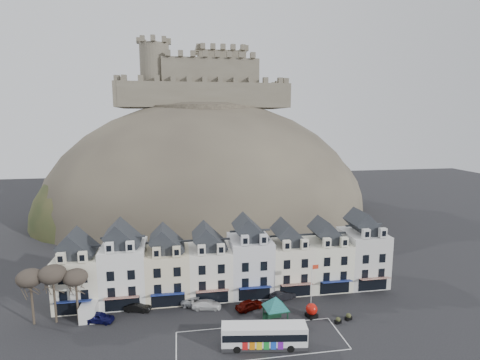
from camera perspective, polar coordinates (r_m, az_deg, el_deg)
The scene contains 21 objects.
ground at distance 52.46m, azimuth 1.14°, elevation -24.18°, with size 300.00×300.00×0.00m, color black.
coach_bay_markings at distance 53.83m, azimuth 3.15°, elevation -23.23°, with size 22.00×7.50×0.01m, color silver.
townhouse_terrace at distance 64.03m, azimuth -1.42°, elevation -12.32°, with size 54.40×9.35×11.80m.
castle_hill at distance 115.93m, azimuth -4.58°, elevation -5.03°, with size 100.00×76.00×68.00m.
castle at distance 119.67m, azimuth -5.51°, elevation 14.76°, with size 50.20×22.20×22.00m.
tree_left_far at distance 61.46m, azimuth -29.38°, elevation -12.94°, with size 3.61×3.61×8.24m.
tree_left_mid at distance 60.39m, azimuth -26.66°, elevation -12.77°, with size 3.78×3.78×8.64m.
tree_left_near at distance 59.82m, azimuth -23.79°, elevation -13.48°, with size 3.43×3.43×7.84m.
bus at distance 51.77m, azimuth 3.68°, elevation -22.47°, with size 11.12×4.03×3.07m.
bus_shelter at distance 56.03m, azimuth 5.45°, elevation -18.10°, with size 6.39×6.39×4.08m.
red_buoy at distance 59.24m, azimuth 10.86°, elevation -18.91°, with size 1.82×1.82×2.10m.
flagpole at distance 59.60m, azimuth 10.93°, elevation -15.28°, with size 1.09×0.15×7.51m.
white_van at distance 62.65m, azimuth -21.82°, elevation -17.68°, with size 2.25×5.17×2.36m.
planter_west at distance 58.79m, azimuth 14.71°, elevation -19.98°, with size 1.04×0.70×0.95m.
planter_east at distance 59.98m, azimuth 16.20°, elevation -19.38°, with size 1.15×0.85×1.03m.
car_navy at distance 60.73m, azimuth -20.75°, elevation -18.98°, with size 1.77×4.41×1.50m, color #0B0C3A.
car_black at distance 61.94m, azimuth -15.36°, elevation -18.20°, with size 1.38×3.95×1.30m, color black.
car_silver at distance 61.84m, azimuth -6.40°, elevation -17.86°, with size 2.44×5.20×1.47m, color #B7B9BF.
car_white at distance 60.88m, azimuth -5.14°, elevation -18.39°, with size 1.84×4.53×1.32m, color white.
car_maroon at distance 60.44m, azimuth 1.46°, elevation -18.47°, with size 1.78×4.42×1.51m, color #4D0904.
car_charcoal at distance 63.56m, azimuth 6.54°, elevation -17.07°, with size 1.54×4.42×1.46m, color black.
Camera 1 is at (-8.16, -42.90, 29.06)m, focal length 28.00 mm.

